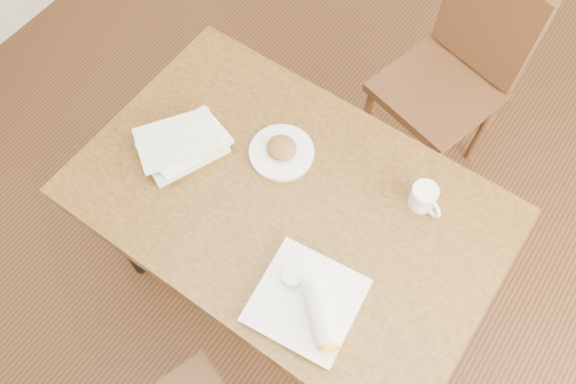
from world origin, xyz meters
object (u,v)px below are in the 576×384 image
Objects in this scene: chair_far at (456,68)px; coffee_mug at (424,197)px; table at (288,211)px; book_stack at (183,144)px; plate_burrito at (311,305)px; plate_scone at (282,151)px.

coffee_mug is (0.19, -0.71, 0.24)m from chair_far.
book_stack is (-0.37, -0.05, 0.11)m from table.
plate_burrito is 0.65m from book_stack.
coffee_mug is 0.76m from book_stack.
chair_far is at bearing 81.10° from table.
plate_scone is at bearing 134.60° from plate_burrito.
book_stack is (-0.62, 0.19, 0.00)m from plate_burrito.
book_stack is (-0.26, -0.17, 0.01)m from plate_scone.
book_stack is (-0.52, -0.98, 0.23)m from chair_far.
chair_far is 0.78m from coffee_mug.
coffee_mug is at bearing 78.48° from plate_burrito.
table is 1.35× the size of chair_far.
plate_burrito is at bearing -101.52° from coffee_mug.
coffee_mug is (0.45, 0.10, 0.02)m from plate_scone.
coffee_mug is 0.47m from plate_burrito.
table is at bearing -146.77° from coffee_mug.
coffee_mug reaches higher than table.
coffee_mug is at bearing 33.23° from table.
plate_scone is at bearing -167.31° from coffee_mug.
plate_scone is 1.82× the size of coffee_mug.
chair_far reaches higher than table.
table is 0.96m from chair_far.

